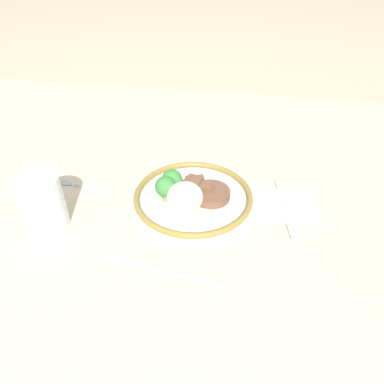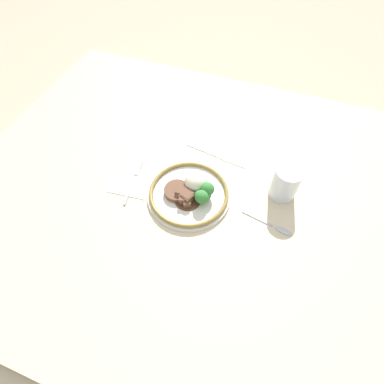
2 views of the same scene
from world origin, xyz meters
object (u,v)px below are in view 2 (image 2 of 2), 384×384
(knife, at_px, (218,156))
(spoon, at_px, (277,228))
(juice_glass, at_px, (285,184))
(plate, at_px, (191,192))
(fork, at_px, (135,176))

(knife, height_order, spoon, spoon)
(juice_glass, relative_size, spoon, 0.69)
(juice_glass, height_order, knife, juice_glass)
(plate, distance_m, fork, 0.19)
(plate, bearing_deg, spoon, -4.56)
(juice_glass, distance_m, spoon, 0.14)
(plate, xyz_separation_m, knife, (0.03, 0.18, -0.02))
(fork, distance_m, spoon, 0.47)
(plate, height_order, juice_glass, juice_glass)
(plate, bearing_deg, juice_glass, 21.90)
(plate, bearing_deg, knife, 80.43)
(juice_glass, bearing_deg, knife, 160.97)
(fork, bearing_deg, knife, -61.35)
(plate, height_order, spoon, plate)
(fork, relative_size, spoon, 1.19)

